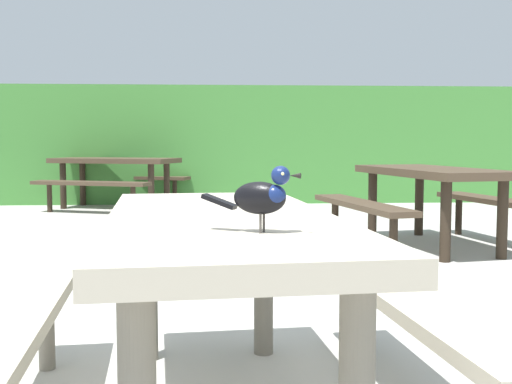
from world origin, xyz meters
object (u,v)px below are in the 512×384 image
picnic_table_mid_right (431,188)px  picnic_table_far_centre (115,171)px  bird_grackle (263,195)px  picnic_table_foreground (221,267)px

picnic_table_mid_right → picnic_table_far_centre: bearing=133.5°
bird_grackle → picnic_table_foreground: bearing=103.8°
picnic_table_foreground → picnic_table_far_centre: (-1.47, 7.26, 0.00)m
picnic_table_far_centre → picnic_table_foreground: bearing=-78.5°
bird_grackle → picnic_table_mid_right: (1.88, 4.07, -0.29)m
bird_grackle → picnic_table_mid_right: 4.49m
bird_grackle → picnic_table_mid_right: bearing=65.1°
picnic_table_foreground → picnic_table_mid_right: same height
picnic_table_mid_right → picnic_table_far_centre: size_ratio=0.91×
bird_grackle → picnic_table_mid_right: bird_grackle is taller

